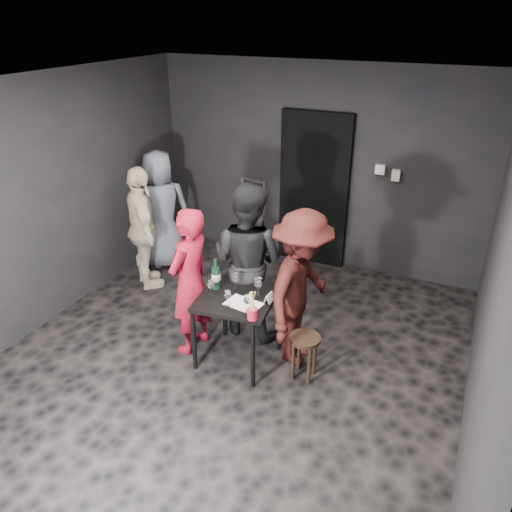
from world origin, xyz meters
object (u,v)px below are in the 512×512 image
at_px(server_red, 190,279).
at_px(bystander_cream, 142,226).
at_px(man_maroon, 301,283).
at_px(hand_truck, 252,240).
at_px(tasting_table, 237,305).
at_px(stool, 305,346).
at_px(breadstick_cup, 252,306).
at_px(wine_bottle, 216,277).
at_px(woman_black, 248,250).
at_px(bystander_grey, 161,205).

distance_m(server_red, bystander_cream, 1.51).
bearing_deg(man_maroon, bystander_cream, 79.67).
bearing_deg(hand_truck, tasting_table, -54.29).
relative_size(stool, man_maroon, 0.27).
bearing_deg(hand_truck, bystander_cream, -106.07).
bearing_deg(server_red, bystander_cream, -120.35).
relative_size(bystander_cream, breadstick_cup, 5.72).
distance_m(hand_truck, wine_bottle, 2.45).
height_order(stool, wine_bottle, wine_bottle).
bearing_deg(man_maroon, wine_bottle, 110.10).
xyz_separation_m(stool, woman_black, (-0.85, 0.52, 0.63)).
bearing_deg(wine_bottle, server_red, -167.39).
bearing_deg(server_red, hand_truck, -164.78).
height_order(server_red, woman_black, woman_black).
relative_size(stool, bystander_cream, 0.28).
bearing_deg(bystander_grey, breadstick_cup, 99.33).
bearing_deg(stool, tasting_table, -178.55).
xyz_separation_m(server_red, bystander_cream, (-1.23, 0.89, 0.01)).
relative_size(hand_truck, tasting_table, 1.50).
height_order(tasting_table, bystander_grey, bystander_grey).
distance_m(stool, wine_bottle, 1.10).
height_order(hand_truck, man_maroon, man_maroon).
xyz_separation_m(tasting_table, woman_black, (-0.14, 0.53, 0.33)).
xyz_separation_m(hand_truck, bystander_cream, (-0.83, -1.44, 0.63)).
bearing_deg(wine_bottle, bystander_grey, 138.88).
distance_m(wine_bottle, breadstick_cup, 0.66).
distance_m(tasting_table, wine_bottle, 0.35).
distance_m(woman_black, bystander_grey, 1.99).
distance_m(hand_truck, man_maroon, 2.60).
bearing_deg(hand_truck, bystander_grey, -125.22).
bearing_deg(bystander_cream, woman_black, -150.74).
xyz_separation_m(bystander_grey, wine_bottle, (1.63, -1.43, -0.01)).
distance_m(stool, breadstick_cup, 0.73).
bearing_deg(stool, wine_bottle, 178.03).
xyz_separation_m(server_red, wine_bottle, (0.27, 0.06, 0.05)).
relative_size(hand_truck, stool, 2.39).
bearing_deg(stool, server_red, -178.75).
relative_size(bystander_grey, breadstick_cup, 6.00).
height_order(tasting_table, woman_black, woman_black).
xyz_separation_m(tasting_table, bystander_cream, (-1.75, 0.88, 0.19)).
bearing_deg(stool, bystander_grey, 150.71).
relative_size(woman_black, wine_bottle, 6.02).
relative_size(wine_bottle, breadstick_cup, 1.11).
xyz_separation_m(man_maroon, wine_bottle, (-0.81, -0.23, -0.01)).
distance_m(server_red, bystander_grey, 2.02).
height_order(wine_bottle, breadstick_cup, wine_bottle).
bearing_deg(server_red, tasting_table, 96.44).
bearing_deg(stool, bystander_cream, 160.78).
bearing_deg(woman_black, bystander_cream, -7.10).
bearing_deg(bystander_cream, breadstick_cup, -168.33).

